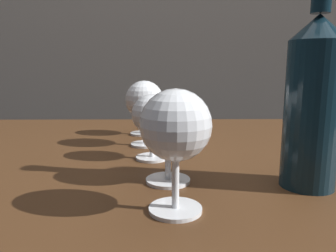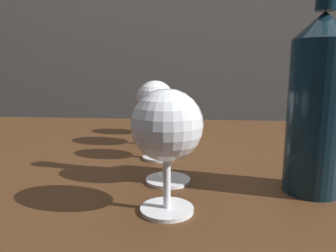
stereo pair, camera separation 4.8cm
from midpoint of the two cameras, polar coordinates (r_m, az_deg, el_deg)
The scene contains 7 objects.
dining_table at distance 0.70m, azimuth 5.27°, elevation -11.85°, with size 1.42×0.81×0.74m.
wine_glass_port at distance 0.38m, azimuth 3.44°, elevation -0.50°, with size 0.08×0.08×0.15m.
wine_glass_chardonnay at distance 0.48m, azimuth 2.86°, elevation -0.20°, with size 0.08×0.08×0.13m.
wine_glass_cabernet at distance 0.60m, azimuth 0.57°, elevation 1.74°, with size 0.07×0.07×0.12m.
wine_glass_pinot at distance 0.71m, azimuth -0.32°, elevation 4.49°, with size 0.08×0.08×0.14m.
wine_glass_rose at distance 0.82m, azimuth -0.65°, elevation 4.17°, with size 0.08×0.08×0.12m.
wine_bottle at distance 0.49m, azimuth 27.43°, elevation 3.96°, with size 0.08×0.08×0.33m.
Camera 2 is at (0.02, -0.64, 0.91)m, focal length 34.72 mm.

